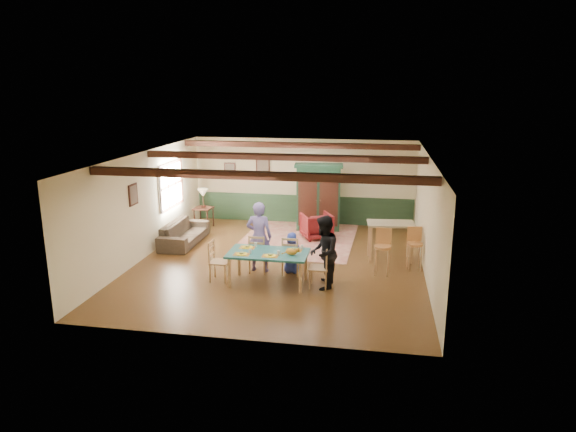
% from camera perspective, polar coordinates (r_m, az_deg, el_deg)
% --- Properties ---
extents(floor, '(8.00, 8.00, 0.00)m').
position_cam_1_polar(floor, '(12.84, -0.96, -5.28)').
color(floor, '#492C14').
rests_on(floor, ground).
extents(wall_back, '(7.00, 0.02, 2.70)m').
position_cam_1_polar(wall_back, '(16.31, 1.70, 3.86)').
color(wall_back, beige).
rests_on(wall_back, floor).
extents(wall_left, '(0.02, 8.00, 2.70)m').
position_cam_1_polar(wall_left, '(13.55, -15.68, 1.17)').
color(wall_left, beige).
rests_on(wall_left, floor).
extents(wall_right, '(0.02, 8.00, 2.70)m').
position_cam_1_polar(wall_right, '(12.29, 15.24, -0.12)').
color(wall_right, beige).
rests_on(wall_right, floor).
extents(ceiling, '(7.00, 8.00, 0.02)m').
position_cam_1_polar(ceiling, '(12.21, -1.02, 6.74)').
color(ceiling, white).
rests_on(ceiling, wall_back).
extents(wainscot_back, '(6.95, 0.03, 0.90)m').
position_cam_1_polar(wainscot_back, '(16.48, 1.67, 0.77)').
color(wainscot_back, '#1F3A23').
rests_on(wainscot_back, floor).
extents(ceiling_beam_front, '(6.95, 0.16, 0.16)m').
position_cam_1_polar(ceiling_beam_front, '(10.00, -3.55, 4.51)').
color(ceiling_beam_front, black).
rests_on(ceiling_beam_front, ceiling).
extents(ceiling_beam_mid, '(6.95, 0.16, 0.16)m').
position_cam_1_polar(ceiling_beam_mid, '(12.61, -0.66, 6.57)').
color(ceiling_beam_mid, black).
rests_on(ceiling_beam_mid, ceiling).
extents(ceiling_beam_back, '(6.95, 0.16, 0.16)m').
position_cam_1_polar(ceiling_beam_back, '(15.15, 1.18, 7.88)').
color(ceiling_beam_back, black).
rests_on(ceiling_beam_back, ceiling).
extents(window_left, '(0.06, 1.60, 1.30)m').
position_cam_1_polar(window_left, '(15.02, -12.85, 3.37)').
color(window_left, white).
rests_on(window_left, wall_left).
extents(picture_left_wall, '(0.04, 0.42, 0.52)m').
position_cam_1_polar(picture_left_wall, '(12.93, -16.81, 2.29)').
color(picture_left_wall, '#80715D').
rests_on(picture_left_wall, wall_left).
extents(picture_back_a, '(0.45, 0.04, 0.55)m').
position_cam_1_polar(picture_back_a, '(16.45, -2.81, 5.53)').
color(picture_back_a, '#80715D').
rests_on(picture_back_a, wall_back).
extents(picture_back_b, '(0.38, 0.04, 0.48)m').
position_cam_1_polar(picture_back_b, '(16.75, -6.49, 5.09)').
color(picture_back_b, '#80715D').
rests_on(picture_back_b, wall_back).
extents(dining_table, '(1.77, 0.99, 0.73)m').
position_cam_1_polar(dining_table, '(11.46, -2.20, -5.81)').
color(dining_table, '#1D5C5B').
rests_on(dining_table, floor).
extents(dining_chair_far_left, '(0.41, 0.43, 0.93)m').
position_cam_1_polar(dining_chair_far_left, '(12.16, -3.29, -4.13)').
color(dining_chair_far_left, tan).
rests_on(dining_chair_far_left, floor).
extents(dining_chair_far_right, '(0.41, 0.43, 0.93)m').
position_cam_1_polar(dining_chair_far_right, '(12.01, 0.36, -4.35)').
color(dining_chair_far_right, tan).
rests_on(dining_chair_far_right, floor).
extents(dining_chair_end_left, '(0.43, 0.41, 0.93)m').
position_cam_1_polar(dining_chair_end_left, '(11.71, -7.61, -4.97)').
color(dining_chair_end_left, tan).
rests_on(dining_chair_end_left, floor).
extents(dining_chair_end_right, '(0.43, 0.41, 0.93)m').
position_cam_1_polar(dining_chair_end_right, '(11.25, 3.43, -5.69)').
color(dining_chair_end_right, tan).
rests_on(dining_chair_end_right, floor).
extents(person_man, '(0.62, 0.41, 1.69)m').
position_cam_1_polar(person_man, '(12.12, -3.23, -2.32)').
color(person_man, '#7463A9').
rests_on(person_man, floor).
extents(person_woman, '(0.62, 0.79, 1.62)m').
position_cam_1_polar(person_woman, '(11.13, 3.96, -4.06)').
color(person_woman, black).
rests_on(person_woman, floor).
extents(person_child, '(0.48, 0.31, 0.98)m').
position_cam_1_polar(person_child, '(12.07, 0.42, -4.11)').
color(person_child, '#283AA3').
rests_on(person_child, floor).
extents(cat, '(0.35, 0.14, 0.18)m').
position_cam_1_polar(cat, '(11.12, 0.39, -3.95)').
color(cat, orange).
rests_on(cat, dining_table).
extents(place_setting_near_left, '(0.39, 0.30, 0.11)m').
position_cam_1_polar(place_setting_near_left, '(11.22, -5.18, -4.02)').
color(place_setting_near_left, yellow).
rests_on(place_setting_near_left, dining_table).
extents(place_setting_near_center, '(0.39, 0.30, 0.11)m').
position_cam_1_polar(place_setting_near_center, '(11.07, -2.00, -4.22)').
color(place_setting_near_center, yellow).
rests_on(place_setting_near_center, dining_table).
extents(place_setting_far_left, '(0.39, 0.30, 0.11)m').
position_cam_1_polar(place_setting_far_left, '(11.67, -4.54, -3.28)').
color(place_setting_far_left, yellow).
rests_on(place_setting_far_left, dining_table).
extents(place_setting_far_right, '(0.39, 0.30, 0.11)m').
position_cam_1_polar(place_setting_far_right, '(11.45, 0.68, -3.58)').
color(place_setting_far_right, yellow).
rests_on(place_setting_far_right, dining_table).
extents(area_rug, '(3.29, 3.87, 0.01)m').
position_cam_1_polar(area_rug, '(14.80, 1.12, -2.58)').
color(area_rug, beige).
rests_on(area_rug, floor).
extents(armoire, '(1.48, 0.70, 2.03)m').
position_cam_1_polar(armoire, '(15.59, 3.39, 2.09)').
color(armoire, '#163826').
rests_on(armoire, floor).
extents(armchair, '(1.07, 1.08, 0.75)m').
position_cam_1_polar(armchair, '(14.83, 3.19, -1.09)').
color(armchair, '#4D0F15').
rests_on(armchair, floor).
extents(sofa, '(0.84, 2.10, 0.61)m').
position_cam_1_polar(sofa, '(14.65, -11.46, -1.83)').
color(sofa, '#382D23').
rests_on(sofa, floor).
extents(end_table, '(0.57, 0.57, 0.64)m').
position_cam_1_polar(end_table, '(16.16, -9.33, -0.17)').
color(end_table, black).
rests_on(end_table, floor).
extents(table_lamp, '(0.34, 0.34, 0.59)m').
position_cam_1_polar(table_lamp, '(16.01, -9.42, 1.97)').
color(table_lamp, '#CFBA86').
rests_on(table_lamp, end_table).
extents(counter_table, '(1.23, 0.79, 0.97)m').
position_cam_1_polar(counter_table, '(13.23, 11.27, -2.77)').
color(counter_table, beige).
rests_on(counter_table, floor).
extents(bar_stool_left, '(0.42, 0.46, 1.09)m').
position_cam_1_polar(bar_stool_left, '(12.14, 10.45, -3.99)').
color(bar_stool_left, tan).
rests_on(bar_stool_left, floor).
extents(bar_stool_right, '(0.40, 0.44, 1.03)m').
position_cam_1_polar(bar_stool_right, '(12.63, 13.91, -3.59)').
color(bar_stool_right, tan).
rests_on(bar_stool_right, floor).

